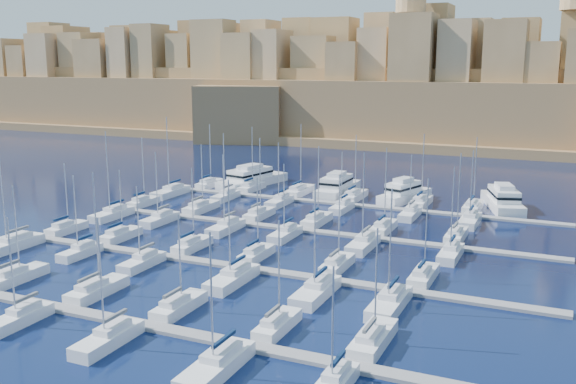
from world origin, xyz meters
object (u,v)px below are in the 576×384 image
at_px(sailboat_2, 97,290).
at_px(motor_yacht_d, 503,200).
at_px(sailboat_4, 277,325).
at_px(motor_yacht_a, 252,178).
at_px(motor_yacht_b, 337,186).
at_px(motor_yacht_c, 404,193).

height_order(sailboat_2, motor_yacht_d, sailboat_2).
distance_m(sailboat_4, motor_yacht_d, 72.65).
height_order(sailboat_4, motor_yacht_d, sailboat_4).
relative_size(sailboat_4, motor_yacht_d, 0.69).
height_order(motor_yacht_a, motor_yacht_d, same).
bearing_deg(motor_yacht_b, sailboat_4, -75.25).
bearing_deg(motor_yacht_b, motor_yacht_c, -3.82).
bearing_deg(sailboat_2, motor_yacht_c, 72.99).
bearing_deg(sailboat_2, motor_yacht_b, 84.94).
xyz_separation_m(sailboat_2, motor_yacht_c, (21.13, 69.10, 0.97)).
height_order(sailboat_2, motor_yacht_a, sailboat_2).
bearing_deg(motor_yacht_a, motor_yacht_c, -3.71).
bearing_deg(motor_yacht_a, motor_yacht_b, -3.63).
height_order(sailboat_4, motor_yacht_c, sailboat_4).
bearing_deg(motor_yacht_d, sailboat_4, -102.45).
xyz_separation_m(motor_yacht_b, motor_yacht_d, (34.27, 0.27, -0.00)).
relative_size(sailboat_4, motor_yacht_c, 0.81).
bearing_deg(motor_yacht_d, sailboat_2, -119.90).
bearing_deg(motor_yacht_c, motor_yacht_b, 176.18).
distance_m(sailboat_2, motor_yacht_a, 73.11).
bearing_deg(motor_yacht_a, sailboat_4, -60.84).
relative_size(sailboat_4, motor_yacht_b, 0.74).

